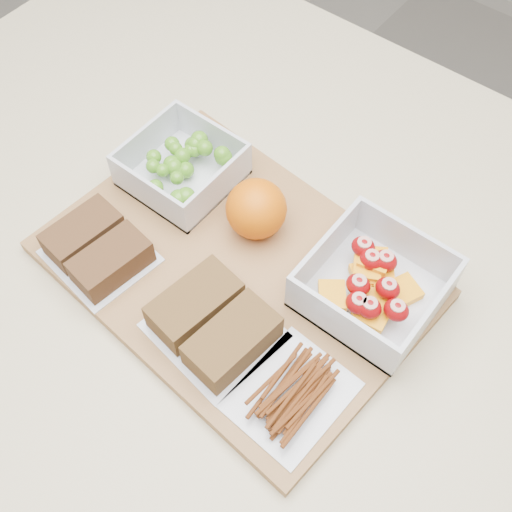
% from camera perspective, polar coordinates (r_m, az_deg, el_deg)
% --- Properties ---
extents(ground, '(4.00, 4.00, 0.00)m').
position_cam_1_polar(ground, '(1.59, -0.13, -18.44)').
color(ground, gray).
rests_on(ground, ground).
extents(counter, '(1.20, 0.90, 0.90)m').
position_cam_1_polar(counter, '(1.16, -0.17, -12.90)').
color(counter, beige).
rests_on(counter, ground).
extents(cutting_board, '(0.44, 0.33, 0.02)m').
position_cam_1_polar(cutting_board, '(0.75, -1.83, -1.24)').
color(cutting_board, '#9B6E40').
rests_on(cutting_board, counter).
extents(grape_container, '(0.12, 0.12, 0.05)m').
position_cam_1_polar(grape_container, '(0.80, -6.44, 7.90)').
color(grape_container, silver).
rests_on(grape_container, cutting_board).
extents(fruit_container, '(0.14, 0.14, 0.06)m').
position_cam_1_polar(fruit_container, '(0.71, 10.37, -2.61)').
color(fruit_container, silver).
rests_on(fruit_container, cutting_board).
extents(orange, '(0.07, 0.07, 0.07)m').
position_cam_1_polar(orange, '(0.74, 0.02, 4.21)').
color(orange, orange).
rests_on(orange, cutting_board).
extents(sandwich_bag_left, '(0.13, 0.11, 0.04)m').
position_cam_1_polar(sandwich_bag_left, '(0.75, -13.94, 0.67)').
color(sandwich_bag_left, silver).
rests_on(sandwich_bag_left, cutting_board).
extents(sandwich_bag_center, '(0.14, 0.13, 0.04)m').
position_cam_1_polar(sandwich_bag_center, '(0.68, -3.79, -5.97)').
color(sandwich_bag_center, silver).
rests_on(sandwich_bag_center, cutting_board).
extents(pretzel_bag, '(0.11, 0.13, 0.03)m').
position_cam_1_polar(pretzel_bag, '(0.66, 3.20, -11.88)').
color(pretzel_bag, silver).
rests_on(pretzel_bag, cutting_board).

